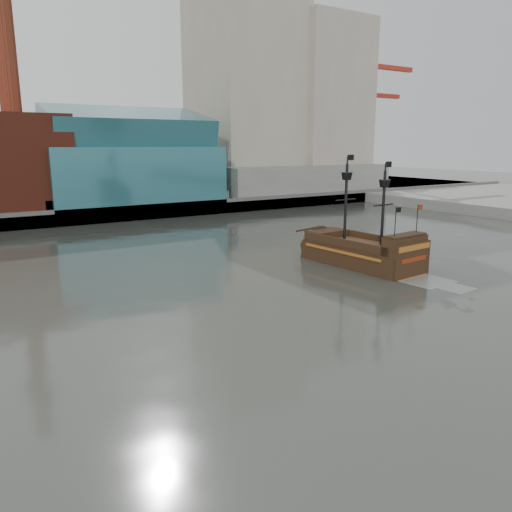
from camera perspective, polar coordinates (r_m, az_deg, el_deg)
ground at (r=29.46m, az=13.67°, el=-12.66°), size 400.00×400.00×0.00m
promenade_far at (r=112.47m, az=-22.36°, el=5.87°), size 220.00×60.00×2.00m
seawall at (r=83.75m, az=-18.67°, el=4.35°), size 220.00×1.00×2.60m
skyline at (r=106.37m, az=-19.80°, el=18.48°), size 149.00×45.00×62.00m
crane_a at (r=140.45m, az=12.42°, el=15.09°), size 22.50×4.00×32.25m
crane_b at (r=154.18m, az=12.29°, el=13.53°), size 19.10×4.00×26.25m
pirate_ship at (r=53.32m, az=12.07°, el=0.11°), size 6.25×16.68×12.22m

